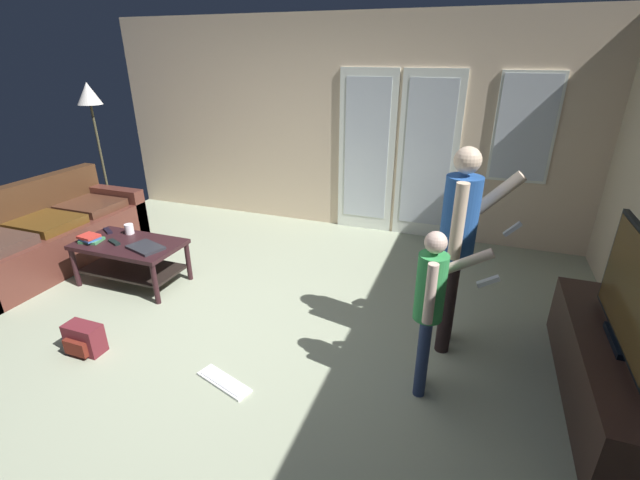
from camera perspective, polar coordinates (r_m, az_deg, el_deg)
name	(u,v)px	position (r m, az deg, el deg)	size (l,w,h in m)	color
ground_plane	(230,336)	(3.73, -11.81, -12.33)	(6.21, 5.54, 0.02)	#99A186
wall_back_with_doors	(343,129)	(5.56, 3.08, 14.46)	(6.21, 0.09, 2.61)	beige
leather_couch	(45,238)	(5.53, -32.53, 0.21)	(0.86, 2.09, 0.86)	#562B23
coffee_table	(130,254)	(4.66, -23.76, -1.66)	(1.04, 0.57, 0.44)	black
tv_stand	(607,373)	(3.48, 33.65, -14.42)	(0.45, 1.71, 0.47)	#34211B
flat_screen_tv	(633,293)	(3.19, 36.01, -5.67)	(0.08, 1.05, 0.72)	black
person_adult	(459,235)	(3.25, 17.90, 0.61)	(0.55, 0.43, 1.58)	black
person_child	(431,300)	(2.84, 14.46, -7.72)	(0.50, 0.35, 1.18)	navy
floor_lamp	(91,106)	(6.23, -28.03, 15.40)	(0.29, 0.29, 1.82)	#313127
backpack	(84,339)	(3.87, -28.74, -11.40)	(0.29, 0.19, 0.24)	maroon
loose_keyboard	(224,382)	(3.28, -12.57, -17.82)	(0.46, 0.26, 0.02)	white
laptop_closed	(146,248)	(4.40, -22.05, -0.93)	(0.33, 0.22, 0.03)	#292A30
cup_near_edge	(129,229)	(4.82, -23.90, 1.34)	(0.09, 0.09, 0.10)	white
tv_remote_black	(114,242)	(4.65, -25.55, -0.26)	(0.17, 0.05, 0.02)	black
dvd_remote_slim	(108,231)	(4.98, -26.23, 1.11)	(0.17, 0.05, 0.02)	black
book_stack	(90,239)	(4.78, -28.08, 0.16)	(0.21, 0.20, 0.07)	#3E8651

